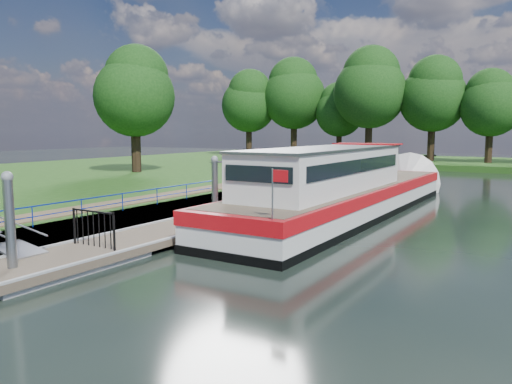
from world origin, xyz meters
The scene contains 17 objects.
ground centered at (0.00, 0.00, 0.00)m, with size 160.00×160.00×0.00m, color black.
riverbank centered at (-18.00, 15.00, 0.39)m, with size 32.00×90.00×0.78m, color #1F4914.
bank_edge centered at (-2.55, 15.00, 0.39)m, with size 1.10×90.00×0.78m, color #473D2D.
footpath centered at (-4.40, 8.00, 0.80)m, with size 1.60×40.00×0.05m, color brown.
carpark centered at (-11.00, 38.00, 0.81)m, with size 14.00×12.00×0.06m, color black.
blue_fence centered at (-2.75, 3.00, 1.31)m, with size 0.04×18.04×0.72m.
pontoon centered at (0.00, 13.00, 0.18)m, with size 2.50×30.00×0.56m.
mooring_piles centered at (0.00, 13.00, 1.28)m, with size 0.30×27.30×3.55m.
gangway centered at (-1.85, 0.50, 0.63)m, with size 2.58×1.00×0.92m.
gate_panel centered at (0.00, 2.20, 1.15)m, with size 1.85×0.05×1.15m.
barge centered at (3.60, 14.50, 1.09)m, with size 4.36×21.15×4.78m.
horizon_trees centered at (-1.61, 48.68, 7.95)m, with size 54.38×10.03×12.87m.
bank_tree_a centered at (-15.99, 20.08, 7.02)m, with size 6.12×6.12×9.72m.
car_a centered at (-6.23, 36.42, 1.48)m, with size 1.53×3.80×1.30m, color #999999.
car_b centered at (-11.90, 35.41, 1.50)m, with size 1.42×4.06×1.34m, color #999999.
car_c centered at (-15.24, 37.02, 1.49)m, with size 1.85×4.54×1.32m, color #999999.
car_d centered at (-10.38, 39.14, 1.50)m, with size 2.19×4.75×1.32m, color #999999.
Camera 1 is at (12.19, -8.02, 4.00)m, focal length 35.00 mm.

